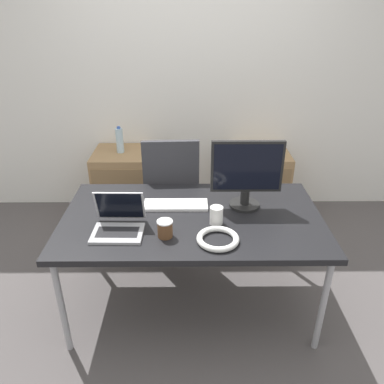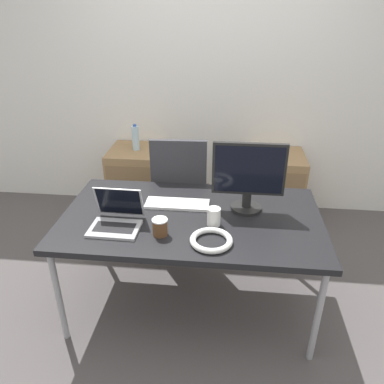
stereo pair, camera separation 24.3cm
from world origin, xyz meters
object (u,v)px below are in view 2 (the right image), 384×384
at_px(laptop_center, 116,219).
at_px(coffee_cup_brown, 160,227).
at_px(office_chair, 181,205).
at_px(water_bottle, 136,138).
at_px(keyboard, 177,204).
at_px(cable_coil, 211,240).
at_px(monitor, 248,176).
at_px(cabinet_left, 139,182).
at_px(cabinet_right, 273,188).
at_px(coffee_cup_white, 214,217).

bearing_deg(laptop_center, coffee_cup_brown, -12.91).
bearing_deg(office_chair, water_bottle, 134.22).
distance_m(office_chair, coffee_cup_brown, 1.07).
height_order(keyboard, cable_coil, cable_coil).
height_order(monitor, coffee_cup_brown, monitor).
distance_m(cabinet_left, cabinet_right, 1.36).
bearing_deg(laptop_center, water_bottle, 98.96).
bearing_deg(laptop_center, office_chair, 73.17).
distance_m(office_chair, cabinet_left, 0.73).
xyz_separation_m(office_chair, cabinet_right, (0.85, 0.52, -0.04)).
height_order(cabinet_right, cable_coil, cable_coil).
bearing_deg(office_chair, keyboard, -84.63).
bearing_deg(laptop_center, coffee_cup_white, 7.47).
height_order(office_chair, cabinet_left, office_chair).
distance_m(water_bottle, keyboard, 1.28).
xyz_separation_m(office_chair, keyboard, (0.06, -0.62, 0.36)).
bearing_deg(keyboard, coffee_cup_brown, -97.94).
distance_m(monitor, keyboard, 0.53).
relative_size(cabinet_left, water_bottle, 2.73).
relative_size(water_bottle, coffee_cup_brown, 2.38).
distance_m(coffee_cup_white, cable_coil, 0.20).
relative_size(cabinet_left, cable_coil, 2.76).
relative_size(laptop_center, coffee_cup_brown, 2.89).
bearing_deg(monitor, office_chair, 130.22).
distance_m(cabinet_right, cable_coil, 1.71).
height_order(office_chair, laptop_center, office_chair).
xyz_separation_m(cabinet_right, laptop_center, (-1.13, -1.45, 0.44)).
distance_m(water_bottle, cable_coil, 1.78).
height_order(cabinet_right, coffee_cup_white, coffee_cup_white).
xyz_separation_m(cabinet_right, cable_coil, (-0.53, -1.57, 0.41)).
height_order(office_chair, cabinet_right, office_chair).
relative_size(coffee_cup_white, cable_coil, 0.47).
bearing_deg(coffee_cup_brown, cabinet_right, 60.92).
xyz_separation_m(cabinet_left, coffee_cup_brown, (0.52, -1.51, 0.45)).
xyz_separation_m(office_chair, laptop_center, (-0.28, -0.93, 0.40)).
height_order(laptop_center, coffee_cup_white, laptop_center).
relative_size(cabinet_right, laptop_center, 2.25).
bearing_deg(cable_coil, laptop_center, 168.62).
height_order(water_bottle, laptop_center, laptop_center).
height_order(cabinet_left, laptop_center, laptop_center).
height_order(keyboard, coffee_cup_white, coffee_cup_white).
distance_m(keyboard, coffee_cup_brown, 0.37).
bearing_deg(keyboard, office_chair, 95.37).
bearing_deg(coffee_cup_brown, coffee_cup_white, 24.74).
height_order(office_chair, monitor, monitor).
bearing_deg(keyboard, cabinet_left, 116.36).
xyz_separation_m(water_bottle, monitor, (1.04, -1.15, 0.17)).
xyz_separation_m(laptop_center, cable_coil, (0.60, -0.12, -0.03)).
distance_m(monitor, cable_coil, 0.52).
distance_m(office_chair, keyboard, 0.72).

